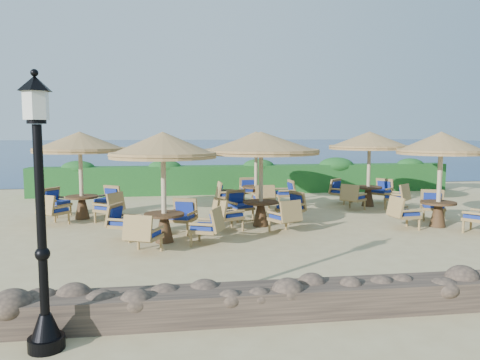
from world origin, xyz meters
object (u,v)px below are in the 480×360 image
at_px(cafe_set_1, 261,158).
at_px(cafe_set_3, 80,159).
at_px(cafe_set_4, 256,157).
at_px(cafe_set_2, 440,163).
at_px(extra_parasol, 443,143).
at_px(cafe_set_5, 369,155).
at_px(lamp_post, 41,225).
at_px(cafe_set_0, 163,170).

height_order(cafe_set_1, cafe_set_3, same).
relative_size(cafe_set_1, cafe_set_4, 1.16).
distance_m(cafe_set_2, cafe_set_4, 6.20).
distance_m(extra_parasol, cafe_set_2, 6.94).
relative_size(cafe_set_2, cafe_set_5, 0.96).
height_order(extra_parasol, cafe_set_4, cafe_set_4).
bearing_deg(cafe_set_1, cafe_set_3, 160.23).
relative_size(lamp_post, cafe_set_4, 1.17).
relative_size(cafe_set_0, cafe_set_3, 1.03).
bearing_deg(lamp_post, cafe_set_1, 59.94).
bearing_deg(cafe_set_4, cafe_set_3, -163.16).
bearing_deg(cafe_set_3, cafe_set_2, -14.99).
bearing_deg(cafe_set_2, cafe_set_4, 134.61).
bearing_deg(cafe_set_4, cafe_set_2, -45.39).
bearing_deg(cafe_set_5, lamp_post, -130.75).
bearing_deg(cafe_set_5, cafe_set_4, 169.68).
bearing_deg(cafe_set_3, cafe_set_0, -53.63).
height_order(lamp_post, cafe_set_3, lamp_post).
bearing_deg(cafe_set_1, lamp_post, -120.06).
xyz_separation_m(lamp_post, cafe_set_5, (8.48, 9.84, 0.29)).
xyz_separation_m(lamp_post, cafe_set_2, (8.91, 6.13, 0.25)).
distance_m(cafe_set_0, cafe_set_2, 7.57).
relative_size(extra_parasol, cafe_set_1, 0.73).
height_order(lamp_post, cafe_set_0, lamp_post).
distance_m(cafe_set_1, cafe_set_4, 3.63).
relative_size(cafe_set_0, cafe_set_4, 1.00).
xyz_separation_m(cafe_set_2, cafe_set_4, (-4.36, 4.42, -0.04)).
distance_m(cafe_set_0, cafe_set_4, 6.05).
bearing_deg(cafe_set_2, cafe_set_1, 170.34).
height_order(cafe_set_3, cafe_set_5, same).
distance_m(lamp_post, cafe_set_2, 10.82).
height_order(cafe_set_1, cafe_set_2, same).
height_order(cafe_set_2, cafe_set_5, same).
height_order(cafe_set_0, cafe_set_2, same).
distance_m(extra_parasol, cafe_set_4, 8.19).
height_order(extra_parasol, cafe_set_3, cafe_set_3).
relative_size(cafe_set_0, cafe_set_1, 0.87).
bearing_deg(lamp_post, cafe_set_3, 97.40).
relative_size(lamp_post, extra_parasol, 1.38).
bearing_deg(lamp_post, cafe_set_0, 75.80).
bearing_deg(cafe_set_5, extra_parasol, 27.69).
bearing_deg(lamp_post, cafe_set_4, 66.66).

